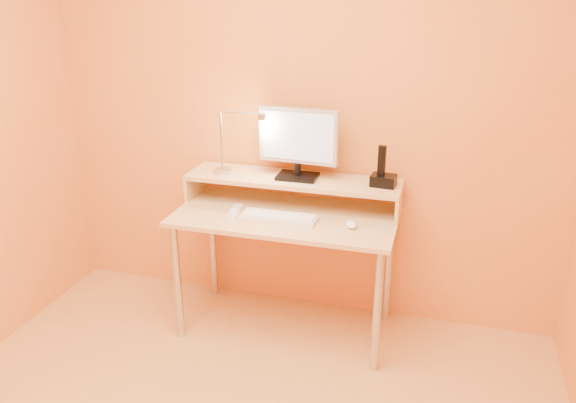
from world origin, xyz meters
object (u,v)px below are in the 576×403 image
(monitor_panel, at_px, (298,136))
(remote_control, at_px, (235,211))
(mouse, at_px, (351,224))
(lamp_base, at_px, (223,171))
(phone_dock, at_px, (383,180))
(keyboard, at_px, (279,218))

(monitor_panel, bearing_deg, remote_control, -138.72)
(mouse, xyz_separation_m, remote_control, (-0.64, 0.01, -0.01))
(lamp_base, bearing_deg, monitor_panel, 5.29)
(monitor_panel, height_order, phone_dock, monitor_panel)
(mouse, distance_m, remote_control, 0.64)
(remote_control, bearing_deg, monitor_panel, 28.98)
(phone_dock, height_order, remote_control, phone_dock)
(phone_dock, height_order, keyboard, phone_dock)
(lamp_base, xyz_separation_m, phone_dock, (0.91, 0.03, 0.02))
(phone_dock, bearing_deg, mouse, -113.39)
(lamp_base, height_order, remote_control, lamp_base)
(mouse, bearing_deg, monitor_panel, 130.19)
(remote_control, bearing_deg, mouse, -9.35)
(monitor_panel, distance_m, remote_control, 0.54)
(lamp_base, distance_m, phone_dock, 0.91)
(phone_dock, relative_size, mouse, 1.37)
(mouse, bearing_deg, phone_dock, 45.43)
(lamp_base, distance_m, mouse, 0.82)
(lamp_base, height_order, mouse, lamp_base)
(monitor_panel, distance_m, mouse, 0.57)
(mouse, relative_size, remote_control, 0.50)
(keyboard, relative_size, remote_control, 2.13)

